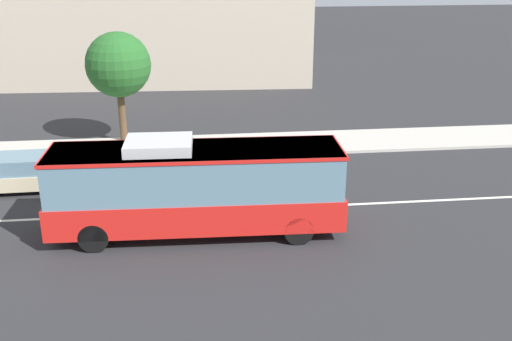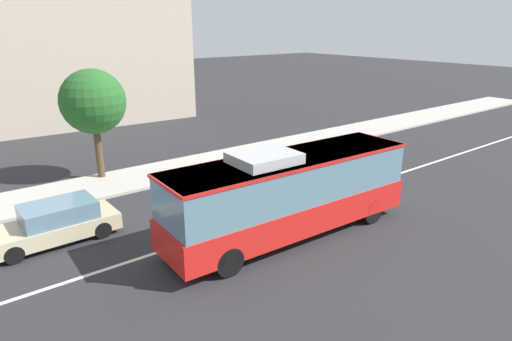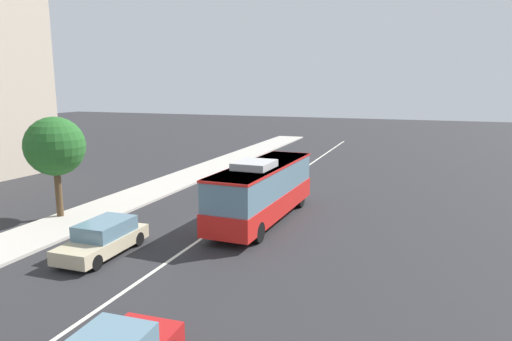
# 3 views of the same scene
# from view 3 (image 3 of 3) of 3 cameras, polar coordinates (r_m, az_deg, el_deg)

# --- Properties ---
(ground_plane) EXTENTS (160.00, 160.00, 0.00)m
(ground_plane) POSITION_cam_3_polar(r_m,az_deg,el_deg) (24.85, -3.76, -6.44)
(ground_plane) COLOR #28282B
(sidewalk_kerb) EXTENTS (80.00, 3.46, 0.14)m
(sidewalk_kerb) POSITION_cam_3_polar(r_m,az_deg,el_deg) (28.75, -18.06, -4.43)
(sidewalk_kerb) COLOR #B2ADA3
(sidewalk_kerb) RESTS_ON ground_plane
(lane_centre_line) EXTENTS (76.00, 0.16, 0.01)m
(lane_centre_line) POSITION_cam_3_polar(r_m,az_deg,el_deg) (24.84, -3.76, -6.43)
(lane_centre_line) COLOR silver
(lane_centre_line) RESTS_ON ground_plane
(transit_bus) EXTENTS (10.08, 2.84, 3.46)m
(transit_bus) POSITION_cam_3_polar(r_m,az_deg,el_deg) (24.61, 0.84, -2.22)
(transit_bus) COLOR red
(transit_bus) RESTS_ON ground_plane
(sedan_beige) EXTENTS (4.53, 1.89, 1.46)m
(sedan_beige) POSITION_cam_3_polar(r_m,az_deg,el_deg) (21.15, -18.51, -8.03)
(sedan_beige) COLOR #C6B793
(sedan_beige) RESTS_ON ground_plane
(street_tree_kerbside_left) EXTENTS (3.19, 3.19, 5.64)m
(street_tree_kerbside_left) POSITION_cam_3_polar(r_m,az_deg,el_deg) (26.92, -23.83, 2.74)
(street_tree_kerbside_left) COLOR #4C3823
(street_tree_kerbside_left) RESTS_ON ground_plane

